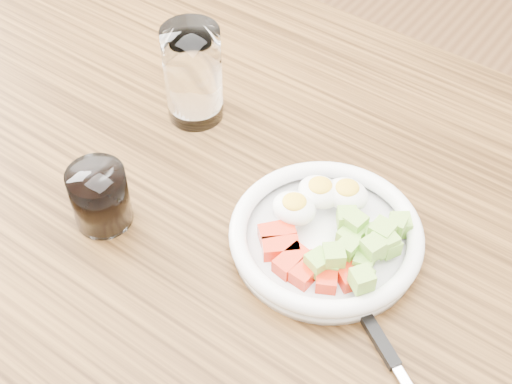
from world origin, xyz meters
The scene contains 5 objects.
dining_table centered at (0.00, 0.00, 0.67)m, with size 1.50×0.90×0.77m.
bowl centered at (0.09, 0.01, 0.79)m, with size 0.23×0.23×0.06m.
fork centered at (0.22, -0.07, 0.77)m, with size 0.19×0.12×0.01m.
water_glass centered at (-0.18, 0.10, 0.84)m, with size 0.08×0.08×0.14m, color white.
coffee_glass centered at (-0.15, -0.11, 0.81)m, with size 0.07×0.07×0.08m.
Camera 1 is at (0.34, -0.47, 1.45)m, focal length 50.00 mm.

